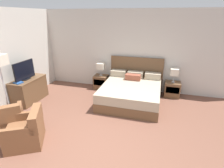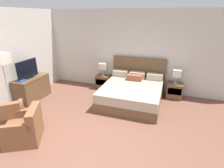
{
  "view_description": "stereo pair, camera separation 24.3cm",
  "coord_description": "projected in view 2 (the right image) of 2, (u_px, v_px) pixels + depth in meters",
  "views": [
    {
      "loc": [
        1.11,
        -2.38,
        2.52
      ],
      "look_at": [
        -0.12,
        1.94,
        0.75
      ],
      "focal_mm": 28.0,
      "sensor_mm": 36.0,
      "label": 1
    },
    {
      "loc": [
        1.34,
        -2.31,
        2.52
      ],
      "look_at": [
        -0.12,
        1.94,
        0.75
      ],
      "focal_mm": 28.0,
      "sensor_mm": 36.0,
      "label": 2
    }
  ],
  "objects": [
    {
      "name": "floor_lamp",
      "position": [
        2.0,
        64.0,
        4.31
      ],
      "size": [
        0.33,
        0.33,
        1.67
      ],
      "color": "#B7B7BC",
      "rests_on": "ground"
    },
    {
      "name": "dresser",
      "position": [
        32.0,
        88.0,
        5.54
      ],
      "size": [
        0.55,
        1.1,
        0.73
      ],
      "color": "brown",
      "rests_on": "ground"
    },
    {
      "name": "wall_left",
      "position": [
        11.0,
        58.0,
        5.06
      ],
      "size": [
        0.06,
        5.32,
        2.73
      ],
      "primitive_type": "cube",
      "color": "beige",
      "rests_on": "ground"
    },
    {
      "name": "armchair_by_window",
      "position": [
        8.0,
        118.0,
        4.07
      ],
      "size": [
        0.97,
        0.97,
        0.76
      ],
      "color": "brown",
      "rests_on": "ground"
    },
    {
      "name": "nightstand_right",
      "position": [
        174.0,
        91.0,
        5.65
      ],
      "size": [
        0.48,
        0.42,
        0.49
      ],
      "color": "brown",
      "rests_on": "ground"
    },
    {
      "name": "table_lamp_left",
      "position": [
        103.0,
        66.0,
        6.19
      ],
      "size": [
        0.24,
        0.24,
        0.46
      ],
      "color": "#B7B7BC",
      "rests_on": "nightstand_left"
    },
    {
      "name": "table_lamp_right",
      "position": [
        177.0,
        73.0,
        5.44
      ],
      "size": [
        0.24,
        0.24,
        0.46
      ],
      "color": "#B7B7BC",
      "rests_on": "nightstand_right"
    },
    {
      "name": "ground_plane",
      "position": [
        85.0,
        156.0,
        3.36
      ],
      "size": [
        10.56,
        10.56,
        0.0
      ],
      "primitive_type": "plane",
      "color": "brown"
    },
    {
      "name": "wall_back",
      "position": [
        130.0,
        51.0,
        5.98
      ],
      "size": [
        7.22,
        0.06,
        2.73
      ],
      "primitive_type": "cube",
      "color": "beige",
      "rests_on": "ground"
    },
    {
      "name": "nightstand_left",
      "position": [
        103.0,
        82.0,
        6.4
      ],
      "size": [
        0.48,
        0.42,
        0.49
      ],
      "color": "brown",
      "rests_on": "ground"
    },
    {
      "name": "tv",
      "position": [
        27.0,
        69.0,
        5.25
      ],
      "size": [
        0.18,
        0.78,
        0.55
      ],
      "color": "black",
      "rests_on": "dresser"
    },
    {
      "name": "book_red_cover",
      "position": [
        21.0,
        81.0,
        5.06
      ],
      "size": [
        0.26,
        0.22,
        0.03
      ],
      "primitive_type": "cube",
      "rotation": [
        0.0,
        0.0,
        -0.2
      ],
      "color": "#234C8E",
      "rests_on": "dresser"
    },
    {
      "name": "bed",
      "position": [
        132.0,
        92.0,
        5.4
      ],
      "size": [
        1.81,
        1.97,
        1.2
      ],
      "color": "brown",
      "rests_on": "ground"
    },
    {
      "name": "armchair_companion",
      "position": [
        25.0,
        129.0,
        3.69
      ],
      "size": [
        0.93,
        0.93,
        0.76
      ],
      "color": "brown",
      "rests_on": "ground"
    }
  ]
}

